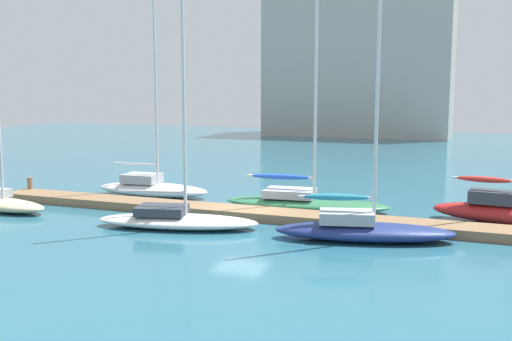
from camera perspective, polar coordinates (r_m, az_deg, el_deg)
ground_plane at (r=29.02m, az=-1.43°, el=-4.42°), size 120.00×120.00×0.00m
dock_pier at (r=28.97m, az=-1.43°, el=-4.02°), size 27.58×1.83×0.42m
dock_piling_near_end at (r=36.71m, az=-20.63°, el=-1.46°), size 0.28×0.28×1.08m
sailboat_1 at (r=34.87m, az=-9.89°, el=-1.52°), size 6.85×2.57×11.27m
sailboat_2 at (r=26.96m, az=-7.60°, el=-4.39°), size 7.53×3.77×12.00m
sailboat_3 at (r=30.69m, az=4.54°, el=-2.76°), size 8.61×3.29×13.21m
sailboat_4 at (r=24.90m, az=10.01°, el=-5.25°), size 7.55×3.70×12.18m
sailboat_5 at (r=29.76m, az=22.50°, el=-3.45°), size 6.75×2.57×10.54m
harbor_building_distant at (r=78.65m, az=9.72°, el=9.58°), size 22.96×9.83×17.24m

